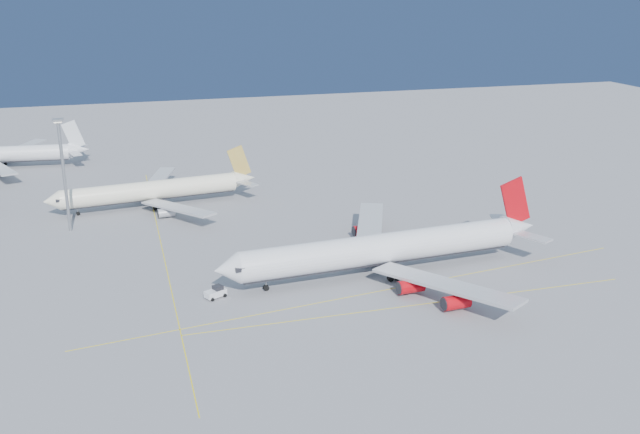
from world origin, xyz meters
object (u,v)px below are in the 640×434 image
Objects in this scene: pushback_tug at (216,292)px; airliner_etihad at (155,190)px; light_mast at (63,166)px; airliner_third at (0,155)px; airliner_virgin at (387,248)px.

airliner_etihad is at bearing 70.29° from pushback_tug.
light_mast is (-22.05, -14.82, 12.05)m from airliner_etihad.
airliner_third reaches higher than pushback_tug.
airliner_virgin is at bearing -35.54° from light_mast.
airliner_virgin is at bearing -61.56° from airliner_etihad.
airliner_etihad reaches higher than pushback_tug.
pushback_tug is (53.91, -121.98, -3.59)m from airliner_third.
airliner_virgin is 37.26m from pushback_tug.
pushback_tug is at bearing -60.39° from airliner_third.
airliner_etihad is 12.44× the size of pushback_tug.
airliner_third reaches higher than airliner_etihad.
airliner_third is (-90.83, 119.60, -0.85)m from airliner_virgin.
airliner_etihad is 2.06× the size of light_mast.
airliner_third is 77.30m from light_mast.
pushback_tug is at bearing -90.56° from airliner_etihad.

